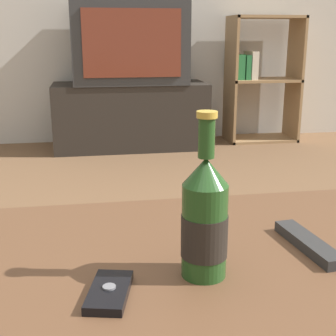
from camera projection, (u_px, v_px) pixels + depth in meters
coffee_table at (188, 320)px, 0.75m from camera, size 1.08×0.84×0.42m
tv_stand at (131, 116)px, 3.39m from camera, size 1.09×0.44×0.47m
television at (129, 43)px, 3.25m from camera, size 0.78×0.47×0.56m
bookshelf at (259, 77)px, 3.56m from camera, size 0.53×0.30×0.94m
beer_bottle at (205, 220)px, 0.75m from camera, size 0.08×0.08×0.27m
cell_phone at (109, 291)px, 0.71m from camera, size 0.08×0.12×0.02m
remote_control at (308, 243)px, 0.87m from camera, size 0.06×0.19×0.02m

